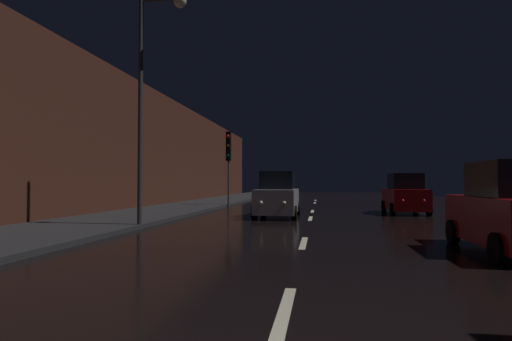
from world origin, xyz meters
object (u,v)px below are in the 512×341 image
at_px(car_approaching_headlights, 278,196).
at_px(car_parked_right_far, 405,195).
at_px(streetlamp_overhead, 152,76).
at_px(traffic_light_far_left, 228,152).
at_px(car_parked_right_near, 512,211).

xyz_separation_m(car_approaching_headlights, car_parked_right_far, (6.17, 3.06, -0.02)).
bearing_deg(streetlamp_overhead, car_approaching_headlights, 55.63).
distance_m(traffic_light_far_left, streetlamp_overhead, 13.02).
height_order(traffic_light_far_left, car_parked_right_near, traffic_light_far_left).
height_order(streetlamp_overhead, car_parked_right_far, streetlamp_overhead).
xyz_separation_m(streetlamp_overhead, car_approaching_headlights, (3.75, 5.48, -4.26)).
bearing_deg(car_approaching_headlights, car_parked_right_near, 34.92).
xyz_separation_m(streetlamp_overhead, car_parked_right_far, (9.91, 8.54, -4.28)).
relative_size(streetlamp_overhead, car_parked_right_far, 1.98).
bearing_deg(streetlamp_overhead, car_parked_right_near, -18.70).
xyz_separation_m(traffic_light_far_left, car_approaching_headlights, (3.97, -7.43, -2.61)).
height_order(car_approaching_headlights, car_parked_right_far, car_approaching_headlights).
bearing_deg(car_parked_right_near, streetlamp_overhead, 71.30).
xyz_separation_m(traffic_light_far_left, car_parked_right_far, (10.14, -4.37, -2.63)).
distance_m(traffic_light_far_left, car_parked_right_far, 11.35).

